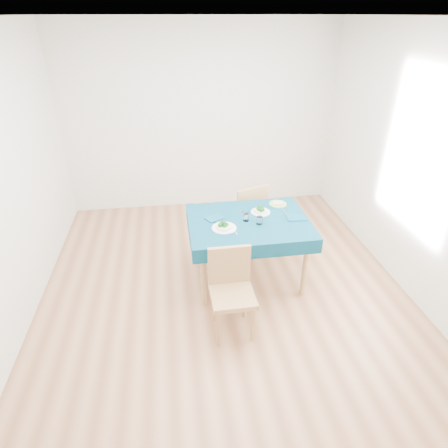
{
  "coord_description": "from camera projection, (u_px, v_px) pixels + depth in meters",
  "views": [
    {
      "loc": [
        -0.49,
        -3.27,
        2.72
      ],
      "look_at": [
        0.0,
        0.0,
        0.85
      ],
      "focal_mm": 30.0,
      "sensor_mm": 36.0,
      "label": 1
    }
  ],
  "objects": [
    {
      "name": "fork_near",
      "position": [
        213.0,
        226.0,
        3.94
      ],
      "size": [
        0.07,
        0.16,
        0.0
      ],
      "primitive_type": "cube",
      "rotation": [
        0.0,
        0.0,
        -0.28
      ],
      "color": "silver",
      "rests_on": "table"
    },
    {
      "name": "tumbler_center",
      "position": [
        246.0,
        217.0,
        4.03
      ],
      "size": [
        0.06,
        0.06,
        0.08
      ],
      "primitive_type": "cylinder",
      "color": "white",
      "rests_on": "table"
    },
    {
      "name": "room_shell",
      "position": [
        224.0,
        178.0,
        3.55
      ],
      "size": [
        4.02,
        4.52,
        2.73
      ],
      "color": "brown",
      "rests_on": "ground"
    },
    {
      "name": "knife_far",
      "position": [
        286.0,
        214.0,
        4.19
      ],
      "size": [
        0.02,
        0.21,
        0.0
      ],
      "primitive_type": "cube",
      "rotation": [
        0.0,
        0.0,
        0.0
      ],
      "color": "silver",
      "rests_on": "table"
    },
    {
      "name": "tumbler_side",
      "position": [
        259.0,
        220.0,
        3.96
      ],
      "size": [
        0.07,
        0.07,
        0.08
      ],
      "primitive_type": "cylinder",
      "color": "white",
      "rests_on": "table"
    },
    {
      "name": "knife_near",
      "position": [
        233.0,
        230.0,
        3.87
      ],
      "size": [
        0.07,
        0.2,
        0.0
      ],
      "primitive_type": "cube",
      "rotation": [
        0.0,
        0.0,
        0.27
      ],
      "color": "silver",
      "rests_on": "table"
    },
    {
      "name": "bread_slice",
      "position": [
        278.0,
        203.0,
        4.38
      ],
      "size": [
        0.13,
        0.13,
        0.02
      ],
      "primitive_type": "cube",
      "rotation": [
        0.0,
        0.0,
        -0.22
      ],
      "color": "beige",
      "rests_on": "side_plate"
    },
    {
      "name": "fork_far",
      "position": [
        245.0,
        215.0,
        4.15
      ],
      "size": [
        0.06,
        0.19,
        0.0
      ],
      "primitive_type": "cube",
      "rotation": [
        0.0,
        0.0,
        0.17
      ],
      "color": "silver",
      "rests_on": "table"
    },
    {
      "name": "bowl_near",
      "position": [
        224.0,
        225.0,
        3.88
      ],
      "size": [
        0.26,
        0.26,
        0.08
      ],
      "primitive_type": null,
      "color": "white",
      "rests_on": "table"
    },
    {
      "name": "table",
      "position": [
        248.0,
        250.0,
        4.23
      ],
      "size": [
        1.3,
        0.99,
        0.76
      ],
      "primitive_type": "cube",
      "color": "#073B53",
      "rests_on": "ground"
    },
    {
      "name": "napkin_near",
      "position": [
        215.0,
        218.0,
        4.08
      ],
      "size": [
        0.23,
        0.2,
        0.01
      ],
      "primitive_type": "cube",
      "rotation": [
        0.0,
        0.0,
        0.47
      ],
      "color": "navy",
      "rests_on": "table"
    },
    {
      "name": "napkin_far",
      "position": [
        296.0,
        218.0,
        4.09
      ],
      "size": [
        0.21,
        0.16,
        0.01
      ],
      "primitive_type": "cube",
      "rotation": [
        0.0,
        0.0,
        -0.07
      ],
      "color": "navy",
      "rests_on": "table"
    },
    {
      "name": "chair_far",
      "position": [
        244.0,
        203.0,
        4.88
      ],
      "size": [
        0.59,
        0.61,
        1.11
      ],
      "primitive_type": "cube",
      "rotation": [
        0.0,
        0.0,
        3.49
      ],
      "color": "#A17A4B",
      "rests_on": "ground"
    },
    {
      "name": "chair_near",
      "position": [
        233.0,
        289.0,
        3.44
      ],
      "size": [
        0.41,
        0.45,
        1.01
      ],
      "primitive_type": "cube",
      "rotation": [
        0.0,
        0.0,
        0.01
      ],
      "color": "#A17A4B",
      "rests_on": "ground"
    },
    {
      "name": "bowl_far",
      "position": [
        261.0,
        210.0,
        4.19
      ],
      "size": [
        0.22,
        0.22,
        0.07
      ],
      "primitive_type": null,
      "color": "white",
      "rests_on": "table"
    },
    {
      "name": "side_plate",
      "position": [
        278.0,
        204.0,
        4.39
      ],
      "size": [
        0.2,
        0.2,
        0.01
      ],
      "primitive_type": "cylinder",
      "color": "#94C05D",
      "rests_on": "table"
    }
  ]
}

